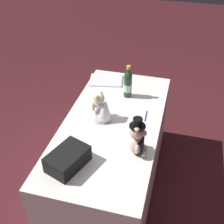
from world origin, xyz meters
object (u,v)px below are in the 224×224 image
object	(u,v)px
teddy_bear_bride	(101,109)
gift_case_black	(68,159)
guestbook	(106,80)
champagne_bottle	(128,84)
signing_pen	(146,116)
teddy_bear_groom	(138,139)

from	to	relation	value
teddy_bear_bride	gift_case_black	size ratio (longest dim) A/B	0.75
teddy_bear_bride	guestbook	xyz separation A→B (m)	(-0.57, -0.12, -0.09)
champagne_bottle	signing_pen	world-z (taller)	champagne_bottle
champagne_bottle	signing_pen	bearing A→B (deg)	38.92
teddy_bear_groom	gift_case_black	size ratio (longest dim) A/B	0.92
gift_case_black	guestbook	xyz separation A→B (m)	(-1.11, -0.05, -0.05)
teddy_bear_groom	signing_pen	distance (m)	0.44
teddy_bear_groom	champagne_bottle	size ratio (longest dim) A/B	1.00
champagne_bottle	signing_pen	xyz separation A→B (m)	(0.26, 0.21, -0.12)
teddy_bear_bride	champagne_bottle	bearing A→B (deg)	160.96
teddy_bear_groom	signing_pen	world-z (taller)	teddy_bear_groom
champagne_bottle	signing_pen	distance (m)	0.35
gift_case_black	guestbook	bearing A→B (deg)	-177.19
teddy_bear_bride	champagne_bottle	distance (m)	0.40
teddy_bear_bride	gift_case_black	world-z (taller)	teddy_bear_bride
teddy_bear_groom	teddy_bear_bride	bearing A→B (deg)	-130.75
signing_pen	gift_case_black	size ratio (longest dim) A/B	0.44
teddy_bear_groom	champagne_bottle	distance (m)	0.71
teddy_bear_groom	champagne_bottle	xyz separation A→B (m)	(-0.68, -0.22, 0.00)
guestbook	teddy_bear_groom	bearing A→B (deg)	17.53
champagne_bottle	guestbook	bearing A→B (deg)	-127.64
teddy_bear_bride	signing_pen	size ratio (longest dim) A/B	1.68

